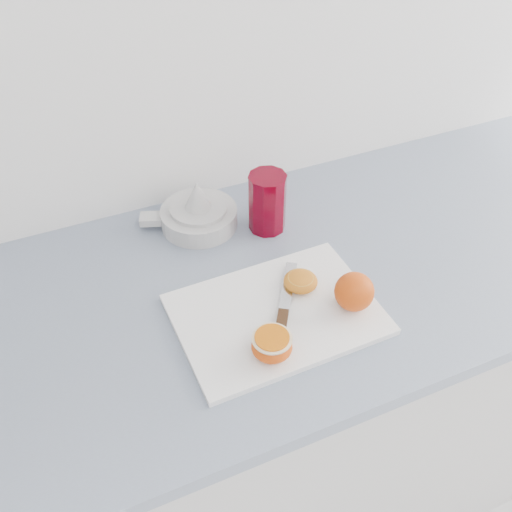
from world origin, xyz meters
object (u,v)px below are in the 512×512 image
(cutting_board, at_px, (277,314))
(citrus_juicer, at_px, (198,214))
(counter, at_px, (264,410))
(half_orange, at_px, (272,345))
(red_tumbler, at_px, (267,204))

(cutting_board, xyz_separation_m, citrus_juicer, (-0.04, 0.29, 0.02))
(counter, height_order, citrus_juicer, citrus_juicer)
(cutting_board, bearing_deg, half_orange, -120.33)
(citrus_juicer, bearing_deg, counter, -72.30)
(citrus_juicer, height_order, red_tumbler, red_tumbler)
(half_orange, distance_m, red_tumbler, 0.34)
(half_orange, bearing_deg, cutting_board, 59.67)
(red_tumbler, bearing_deg, citrus_juicer, 153.84)
(cutting_board, distance_m, citrus_juicer, 0.30)
(half_orange, bearing_deg, counter, 68.35)
(red_tumbler, bearing_deg, half_orange, -113.14)
(cutting_board, distance_m, half_orange, 0.09)
(counter, relative_size, citrus_juicer, 12.65)
(counter, xyz_separation_m, half_orange, (-0.07, -0.17, 0.48))
(half_orange, height_order, citrus_juicer, citrus_juicer)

